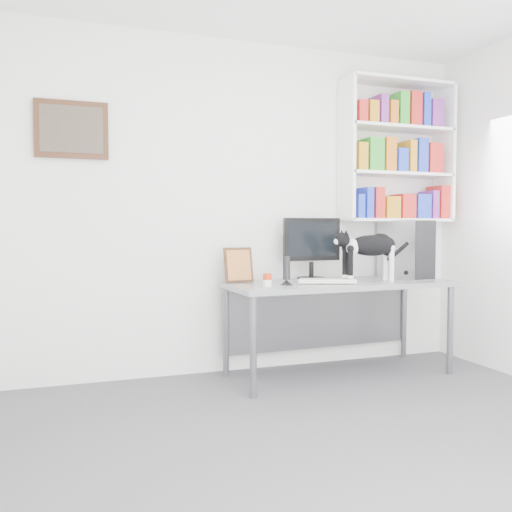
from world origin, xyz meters
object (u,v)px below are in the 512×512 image
Objects in this scene: cat at (370,258)px; desk at (339,328)px; keyboard at (326,281)px; speaker at (286,270)px; pc_tower at (405,249)px; bookshelf at (397,151)px; leaning_print at (238,264)px; soup_can at (267,280)px; monitor at (311,248)px.

desk is at bearing 142.97° from cat.
keyboard is 0.35m from speaker.
keyboard is at bearing -155.13° from desk.
keyboard is at bearing -172.30° from pc_tower.
speaker is (-1.19, -0.36, -0.98)m from bookshelf.
bookshelf is 1.59m from speaker.
leaning_print is (-0.78, 0.21, 0.52)m from desk.
bookshelf is 1.65m from desk.
keyboard is at bearing 8.12° from soup_can.
bookshelf is at bearing 35.58° from speaker.
bookshelf reaches higher than monitor.
monitor is (-0.85, -0.06, -0.84)m from bookshelf.
keyboard is 0.70m from leaning_print.
soup_can is (-1.36, -0.27, -0.20)m from pc_tower.
monitor is at bearing 122.98° from desk.
speaker reaches higher than keyboard.
leaning_print reaches higher than desk.
cat is (0.87, 0.03, 0.15)m from soup_can.
bookshelf is 0.69× the size of desk.
bookshelf reaches higher than soup_can.
monitor is at bearing -176.03° from bookshelf.
keyboard is (-0.01, -0.29, -0.24)m from monitor.
monitor is 0.82× the size of cat.
desk is 0.69m from monitor.
leaning_print is at bearing -177.64° from bookshelf.
bookshelf reaches higher than speaker.
monitor is 1.83× the size of leaning_print.
desk is at bearing -17.88° from leaning_print.
soup_can is at bearing 176.39° from cat.
pc_tower is 0.54m from cat.
pc_tower is 1.74× the size of leaning_print.
monitor is 0.67m from soup_can.
pc_tower is (-0.01, -0.16, -0.85)m from bookshelf.
cat is at bearing -141.62° from bookshelf.
monitor is 0.49m from cat.
keyboard is 0.70× the size of cat.
leaning_print reaches higher than speaker.
cat reaches higher than leaning_print.
speaker is 0.70m from cat.
leaning_print is at bearing 162.79° from desk.
leaning_print is at bearing 171.20° from pc_tower.
desk is at bearing 46.43° from keyboard.
leaning_print is 0.39m from soup_can.
cat is (0.98, -0.33, 0.05)m from leaning_print.
pc_tower is at bearing -3.98° from monitor.
monitor is at bearing 107.80° from keyboard.
bookshelf is at bearing 32.96° from cat.
keyboard is (-0.86, -0.35, -1.08)m from bookshelf.
desk is at bearing -159.08° from bookshelf.
soup_can is (-0.51, -0.07, 0.03)m from keyboard.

